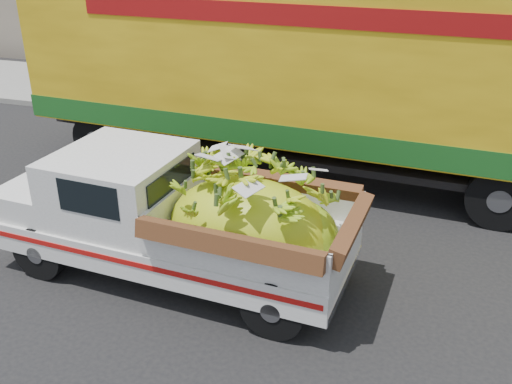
% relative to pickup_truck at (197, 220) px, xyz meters
% --- Properties ---
extents(ground, '(100.00, 100.00, 0.00)m').
position_rel_pickup_truck_xyz_m(ground, '(1.04, 0.13, -0.97)').
color(ground, black).
rests_on(ground, ground).
extents(curb, '(60.00, 0.25, 0.15)m').
position_rel_pickup_truck_xyz_m(curb, '(1.04, 6.66, -0.89)').
color(curb, gray).
rests_on(curb, ground).
extents(sidewalk, '(60.00, 4.00, 0.14)m').
position_rel_pickup_truck_xyz_m(sidewalk, '(1.04, 8.76, -0.90)').
color(sidewalk, gray).
rests_on(sidewalk, ground).
extents(pickup_truck, '(5.24, 2.21, 1.80)m').
position_rel_pickup_truck_xyz_m(pickup_truck, '(0.00, 0.00, 0.00)').
color(pickup_truck, black).
rests_on(pickup_truck, ground).
extents(semi_trailer, '(12.04, 3.23, 3.80)m').
position_rel_pickup_truck_xyz_m(semi_trailer, '(0.79, 4.20, 1.15)').
color(semi_trailer, black).
rests_on(semi_trailer, ground).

